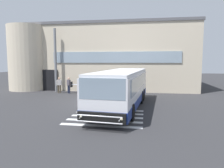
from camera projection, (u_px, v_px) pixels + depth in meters
The scene contains 9 objects.
ground_plane at pixel (92, 102), 17.05m from camera, with size 80.00×90.00×0.02m, color #2B2B2D.
bay_paint_stripes at pixel (107, 117), 12.61m from camera, with size 4.40×3.96×0.01m.
terminal_building at pixel (109, 57), 28.12m from camera, with size 21.74×13.80×7.77m.
entry_support_column at pixel (55, 60), 22.85m from camera, with size 0.28×0.28×6.93m, color slate.
bus_main_foreground at pixel (122, 90), 14.94m from camera, with size 3.85×10.79×2.70m.
passenger_near_column at pixel (59, 84), 22.03m from camera, with size 0.55×0.48×1.68m.
passenger_by_doorway at pixel (69, 85), 21.79m from camera, with size 0.51×0.39×1.68m.
passenger_at_curb_edge at pixel (81, 84), 21.86m from camera, with size 0.58×0.29×1.68m.
safety_bollard_yellow at pixel (82, 90), 20.85m from camera, with size 0.18×0.18×0.90m, color yellow.
Camera 1 is at (4.28, -16.31, 3.36)m, focal length 33.26 mm.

